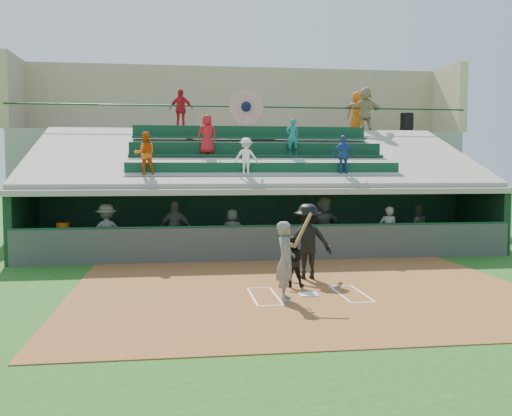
{
  "coord_description": "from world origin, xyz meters",
  "views": [
    {
      "loc": [
        -2.97,
        -12.71,
        2.94
      ],
      "look_at": [
        -0.73,
        3.5,
        1.8
      ],
      "focal_mm": 40.0,
      "sensor_mm": 36.0,
      "label": 1
    }
  ],
  "objects": [
    {
      "name": "catcher",
      "position": [
        -0.18,
        0.98,
        0.64
      ],
      "size": [
        0.66,
        0.55,
        1.25
      ],
      "primitive_type": "imported",
      "rotation": [
        0.0,
        0.0,
        3.01
      ],
      "color": "black",
      "rests_on": "dirt_slab"
    },
    {
      "name": "dugout_player_d",
      "position": [
        2.03,
        6.49,
        1.02
      ],
      "size": [
        1.84,
        1.45,
        1.95
      ],
      "primitive_type": "imported",
      "rotation": [
        0.0,
        0.0,
        3.7
      ],
      "color": "#5D605B",
      "rests_on": "dugout_floor"
    },
    {
      "name": "home_umpire",
      "position": [
        0.44,
        1.95,
        1.01
      ],
      "size": [
        1.35,
        0.87,
        1.98
      ],
      "primitive_type": "imported",
      "rotation": [
        0.0,
        0.0,
        3.04
      ],
      "color": "black",
      "rests_on": "dirt_slab"
    },
    {
      "name": "dugout_player_a",
      "position": [
        -5.19,
        5.58,
        0.93
      ],
      "size": [
        1.24,
        0.83,
        1.79
      ],
      "primitive_type": "imported",
      "rotation": [
        0.0,
        0.0,
        3.29
      ],
      "color": "#525450",
      "rests_on": "dugout_floor"
    },
    {
      "name": "concourse_staff_b",
      "position": [
        5.27,
        12.9,
        5.53
      ],
      "size": [
        1.03,
        0.8,
        1.86
      ],
      "primitive_type": "imported",
      "rotation": [
        0.0,
        0.0,
        2.89
      ],
      "color": "#D0560C",
      "rests_on": "concourse_slab"
    },
    {
      "name": "ground",
      "position": [
        0.0,
        0.0,
        0.0
      ],
      "size": [
        100.0,
        100.0,
        0.0
      ],
      "primitive_type": "plane",
      "color": "#1D4F16",
      "rests_on": "ground"
    },
    {
      "name": "home_plate",
      "position": [
        0.0,
        0.0,
        0.04
      ],
      "size": [
        0.43,
        0.43,
        0.03
      ],
      "primitive_type": "cube",
      "color": "white",
      "rests_on": "dirt_slab"
    },
    {
      "name": "dugout_player_c",
      "position": [
        -1.17,
        6.15,
        0.81
      ],
      "size": [
        0.86,
        0.69,
        1.55
      ],
      "primitive_type": "imported",
      "rotation": [
        0.0,
        0.0,
        2.85
      ],
      "color": "#52534F",
      "rests_on": "dugout_floor"
    },
    {
      "name": "dugout_player_b",
      "position": [
        -3.06,
        6.32,
        0.95
      ],
      "size": [
        1.12,
        0.61,
        1.82
      ],
      "primitive_type": "imported",
      "rotation": [
        0.0,
        0.0,
        2.98
      ],
      "color": "#5E615B",
      "rests_on": "dugout_floor"
    },
    {
      "name": "batter_at_plate",
      "position": [
        -0.62,
        -0.47,
        0.91
      ],
      "size": [
        0.88,
        0.76,
        1.95
      ],
      "color": "#5C5E59",
      "rests_on": "dirt_slab"
    },
    {
      "name": "concourse_staff_c",
      "position": [
        5.35,
        12.03,
        5.57
      ],
      "size": [
        1.89,
        0.96,
        1.95
      ],
      "primitive_type": "imported",
      "rotation": [
        0.0,
        0.0,
        3.36
      ],
      "color": "tan",
      "rests_on": "concourse_slab"
    },
    {
      "name": "grandstand",
      "position": [
        -0.01,
        10.51,
        2.26
      ],
      "size": [
        20.4,
        10.4,
        7.8
      ],
      "color": "#454945",
      "rests_on": "ground"
    },
    {
      "name": "white_table",
      "position": [
        -6.68,
        6.21,
        0.42
      ],
      "size": [
        0.93,
        0.74,
        0.75
      ],
      "primitive_type": "cube",
      "rotation": [
        0.0,
        0.0,
        -0.12
      ],
      "color": "white",
      "rests_on": "dugout_floor"
    },
    {
      "name": "dugout_player_e",
      "position": [
        3.96,
        5.35,
        0.86
      ],
      "size": [
        0.66,
        0.49,
        1.64
      ],
      "primitive_type": "imported",
      "rotation": [
        0.0,
        0.0,
        2.98
      ],
      "color": "#60635D",
      "rests_on": "dugout_floor"
    },
    {
      "name": "dirt_slab",
      "position": [
        0.0,
        0.5,
        0.01
      ],
      "size": [
        11.0,
        9.0,
        0.02
      ],
      "primitive_type": "cube",
      "color": "brown",
      "rests_on": "ground"
    },
    {
      "name": "concourse_staff_a",
      "position": [
        -2.79,
        12.07,
        5.46
      ],
      "size": [
        1.07,
        0.6,
        1.72
      ],
      "primitive_type": "imported",
      "rotation": [
        0.0,
        0.0,
        2.95
      ],
      "color": "red",
      "rests_on": "concourse_slab"
    },
    {
      "name": "concourse_slab",
      "position": [
        0.0,
        13.5,
        2.3
      ],
      "size": [
        20.0,
        3.0,
        4.6
      ],
      "primitive_type": "cube",
      "color": "gray",
      "rests_on": "ground"
    },
    {
      "name": "water_cooler",
      "position": [
        -6.65,
        6.2,
        0.99
      ],
      "size": [
        0.41,
        0.41,
        0.41
      ],
      "primitive_type": "cylinder",
      "color": "orange",
      "rests_on": "white_table"
    },
    {
      "name": "dugout_player_f",
      "position": [
        5.72,
        7.05,
        0.82
      ],
      "size": [
        0.84,
        0.69,
        1.56
      ],
      "primitive_type": "imported",
      "rotation": [
        0.0,
        0.0,
        3.0
      ],
      "color": "#565853",
      "rests_on": "dugout_floor"
    },
    {
      "name": "trash_bin",
      "position": [
        7.67,
        12.89,
        5.05
      ],
      "size": [
        0.61,
        0.61,
        0.91
      ],
      "primitive_type": "cylinder",
      "color": "black",
      "rests_on": "concourse_slab"
    },
    {
      "name": "dugout_floor",
      "position": [
        0.0,
        6.75,
        0.02
      ],
      "size": [
        16.0,
        3.5,
        0.04
      ],
      "primitive_type": "cube",
      "color": "gray",
      "rests_on": "ground"
    },
    {
      "name": "dugout_bench",
      "position": [
        0.08,
        8.01,
        0.25
      ],
      "size": [
        13.73,
        2.95,
        0.42
      ],
      "primitive_type": "cube",
      "rotation": [
        0.0,
        0.0,
        0.18
      ],
      "color": "#936035",
      "rests_on": "dugout_floor"
    },
    {
      "name": "batters_box_chalk",
      "position": [
        0.0,
        0.0,
        0.02
      ],
      "size": [
        2.65,
        1.85,
        0.01
      ],
      "color": "white",
      "rests_on": "dirt_slab"
    }
  ]
}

